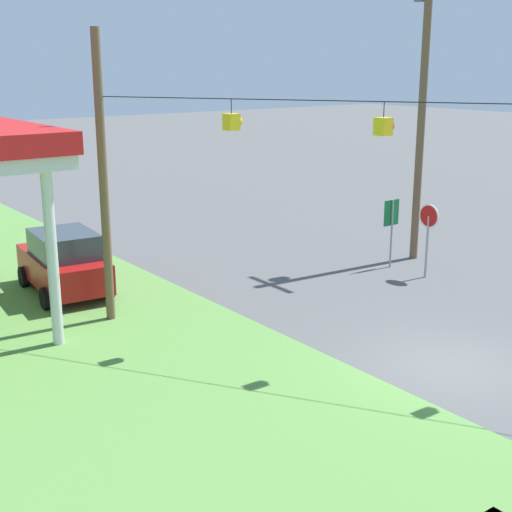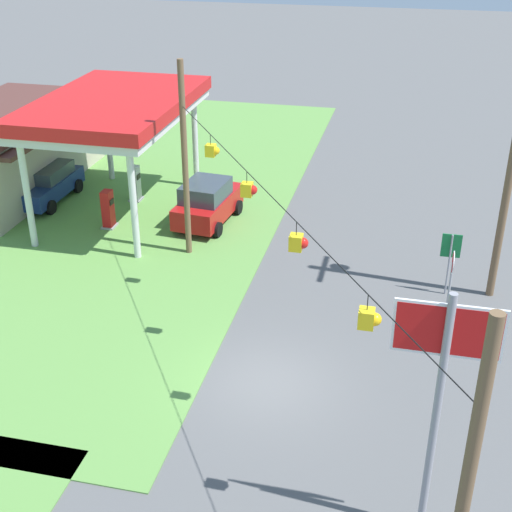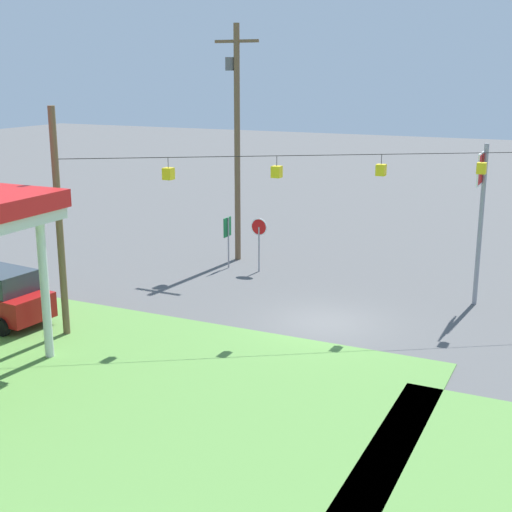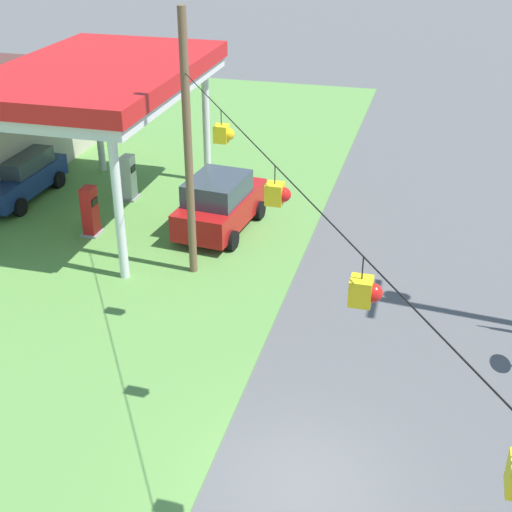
{
  "view_description": "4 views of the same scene",
  "coord_description": "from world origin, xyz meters",
  "px_view_note": "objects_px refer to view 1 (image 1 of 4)",
  "views": [
    {
      "loc": [
        -9.69,
        13.13,
        6.98
      ],
      "look_at": [
        3.05,
        3.48,
        2.63
      ],
      "focal_mm": 50.0,
      "sensor_mm": 36.0,
      "label": 1
    },
    {
      "loc": [
        -17.06,
        -3.58,
        13.25
      ],
      "look_at": [
        4.18,
        1.34,
        2.07
      ],
      "focal_mm": 50.0,
      "sensor_mm": 36.0,
      "label": 2
    },
    {
      "loc": [
        -8.25,
        23.4,
        8.89
      ],
      "look_at": [
        2.66,
        0.35,
        2.32
      ],
      "focal_mm": 50.0,
      "sensor_mm": 36.0,
      "label": 3
    },
    {
      "loc": [
        -10.29,
        -1.78,
        10.72
      ],
      "look_at": [
        4.28,
        2.08,
        2.74
      ],
      "focal_mm": 50.0,
      "sensor_mm": 36.0,
      "label": 4
    }
  ],
  "objects_px": {
    "route_sign": "(391,219)",
    "utility_pole_main": "(422,87)",
    "stop_sign_roadside": "(428,224)",
    "car_at_pumps_front": "(64,262)"
  },
  "relations": [
    {
      "from": "route_sign",
      "to": "utility_pole_main",
      "type": "distance_m",
      "value": 4.75
    },
    {
      "from": "stop_sign_roadside",
      "to": "utility_pole_main",
      "type": "distance_m",
      "value": 5.01
    },
    {
      "from": "route_sign",
      "to": "utility_pole_main",
      "type": "height_order",
      "value": "utility_pole_main"
    },
    {
      "from": "utility_pole_main",
      "to": "stop_sign_roadside",
      "type": "bearing_deg",
      "value": 140.52
    },
    {
      "from": "stop_sign_roadside",
      "to": "route_sign",
      "type": "relative_size",
      "value": 1.04
    },
    {
      "from": "route_sign",
      "to": "stop_sign_roadside",
      "type": "bearing_deg",
      "value": -179.25
    },
    {
      "from": "stop_sign_roadside",
      "to": "utility_pole_main",
      "type": "height_order",
      "value": "utility_pole_main"
    },
    {
      "from": "stop_sign_roadside",
      "to": "utility_pole_main",
      "type": "xyz_separation_m",
      "value": [
        1.92,
        -1.58,
        4.35
      ]
    },
    {
      "from": "utility_pole_main",
      "to": "car_at_pumps_front",
      "type": "bearing_deg",
      "value": 72.71
    },
    {
      "from": "car_at_pumps_front",
      "to": "route_sign",
      "type": "distance_m",
      "value": 11.1
    }
  ]
}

